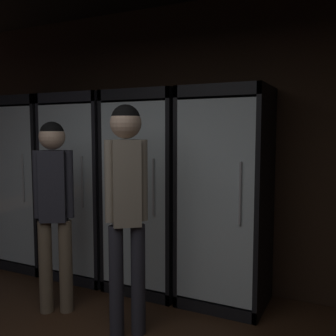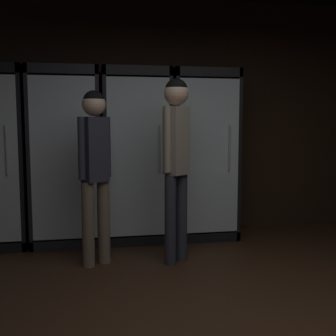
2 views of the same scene
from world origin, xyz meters
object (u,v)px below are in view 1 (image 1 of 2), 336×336
object	(u,v)px
cooler_center	(151,192)
shopper_far	(54,198)
cooler_right	(227,200)
shopper_near	(126,193)
cooler_far_left	(34,183)
cooler_left	(88,187)

from	to	relation	value
cooler_center	shopper_far	world-z (taller)	cooler_center
cooler_right	shopper_far	distance (m)	1.50
shopper_near	shopper_far	size ratio (longest dim) A/B	1.07
cooler_far_left	cooler_center	distance (m)	1.55
cooler_center	cooler_right	xyz separation A→B (m)	(0.77, 0.00, -0.01)
cooler_far_left	shopper_near	bearing A→B (deg)	-26.25
cooler_center	cooler_right	bearing A→B (deg)	0.02
cooler_far_left	cooler_left	bearing A→B (deg)	0.00
shopper_near	shopper_far	xyz separation A→B (m)	(-0.75, 0.05, -0.10)
cooler_far_left	cooler_left	world-z (taller)	same
cooler_left	cooler_far_left	bearing A→B (deg)	-180.00
cooler_center	cooler_right	distance (m)	0.77
cooler_left	shopper_near	bearing A→B (deg)	-40.44
cooler_left	cooler_center	bearing A→B (deg)	0.08
cooler_center	cooler_left	bearing A→B (deg)	-179.92
shopper_far	shopper_near	bearing A→B (deg)	-4.17
cooler_center	cooler_far_left	bearing A→B (deg)	-179.96
cooler_left	shopper_far	size ratio (longest dim) A/B	1.18
cooler_left	cooler_right	bearing A→B (deg)	0.05
cooler_right	shopper_near	bearing A→B (deg)	-117.95
cooler_center	shopper_far	bearing A→B (deg)	-118.37
cooler_right	shopper_near	distance (m)	1.04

